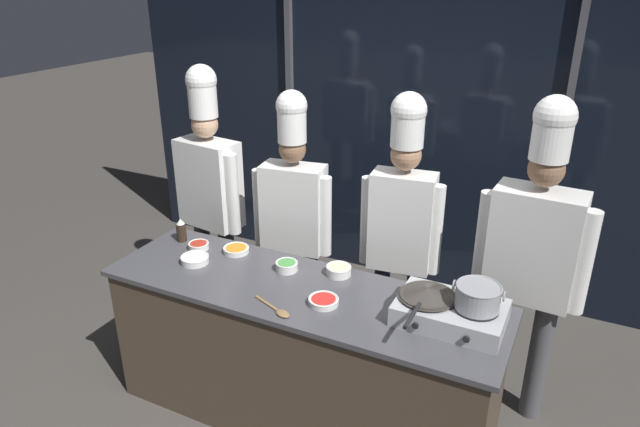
% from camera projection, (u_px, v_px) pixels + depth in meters
% --- Properties ---
extents(ground_plane, '(24.00, 24.00, 0.00)m').
position_uv_depth(ground_plane, '(302.00, 415.00, 3.45)').
color(ground_plane, '#47423D').
extents(window_wall_back, '(5.16, 0.09, 2.70)m').
position_uv_depth(window_wall_back, '(414.00, 125.00, 4.50)').
color(window_wall_back, black).
rests_on(window_wall_back, ground_plane).
extents(demo_counter, '(2.25, 0.67, 0.89)m').
position_uv_depth(demo_counter, '(301.00, 355.00, 3.28)').
color(demo_counter, '#4C3D2D').
rests_on(demo_counter, ground_plane).
extents(portable_stove, '(0.52, 0.36, 0.12)m').
position_uv_depth(portable_stove, '(450.00, 312.00, 2.79)').
color(portable_stove, '#B2B5BA').
rests_on(portable_stove, demo_counter).
extents(frying_pan, '(0.29, 0.50, 0.05)m').
position_uv_depth(frying_pan, '(427.00, 293.00, 2.80)').
color(frying_pan, '#38332D').
rests_on(frying_pan, portable_stove).
extents(stock_pot, '(0.24, 0.22, 0.12)m').
position_uv_depth(stock_pot, '(478.00, 296.00, 2.69)').
color(stock_pot, '#93969B').
rests_on(stock_pot, portable_stove).
extents(squeeze_bottle_soy, '(0.06, 0.06, 0.15)m').
position_uv_depth(squeeze_bottle_soy, '(181.00, 230.00, 3.62)').
color(squeeze_bottle_soy, '#332319').
rests_on(squeeze_bottle_soy, demo_counter).
extents(prep_bowl_chili_flakes, '(0.13, 0.13, 0.04)m').
position_uv_depth(prep_bowl_chili_flakes, '(199.00, 245.00, 3.53)').
color(prep_bowl_chili_flakes, white).
rests_on(prep_bowl_chili_flakes, demo_counter).
extents(prep_bowl_scallions, '(0.13, 0.13, 0.05)m').
position_uv_depth(prep_bowl_scallions, '(287.00, 265.00, 3.28)').
color(prep_bowl_scallions, white).
rests_on(prep_bowl_scallions, demo_counter).
extents(prep_bowl_noodles, '(0.14, 0.14, 0.06)m').
position_uv_depth(prep_bowl_noodles, '(339.00, 270.00, 3.23)').
color(prep_bowl_noodles, white).
rests_on(prep_bowl_noodles, demo_counter).
extents(prep_bowl_carrots, '(0.16, 0.16, 0.04)m').
position_uv_depth(prep_bowl_carrots, '(236.00, 249.00, 3.49)').
color(prep_bowl_carrots, white).
rests_on(prep_bowl_carrots, demo_counter).
extents(prep_bowl_rice, '(0.17, 0.17, 0.04)m').
position_uv_depth(prep_bowl_rice, '(195.00, 259.00, 3.37)').
color(prep_bowl_rice, white).
rests_on(prep_bowl_rice, demo_counter).
extents(prep_bowl_bell_pepper, '(0.16, 0.16, 0.04)m').
position_uv_depth(prep_bowl_bell_pepper, '(323.00, 301.00, 2.95)').
color(prep_bowl_bell_pepper, white).
rests_on(prep_bowl_bell_pepper, demo_counter).
extents(serving_spoon_slotted, '(0.26, 0.13, 0.02)m').
position_uv_depth(serving_spoon_slotted, '(278.00, 311.00, 2.89)').
color(serving_spoon_slotted, olive).
rests_on(serving_spoon_slotted, demo_counter).
extents(chef_head, '(0.58, 0.29, 1.92)m').
position_uv_depth(chef_head, '(209.00, 183.00, 4.04)').
color(chef_head, '#4C4C51').
rests_on(chef_head, ground_plane).
extents(chef_sous, '(0.54, 0.27, 1.81)m').
position_uv_depth(chef_sous, '(293.00, 207.00, 3.78)').
color(chef_sous, '#2D3856').
rests_on(chef_sous, ground_plane).
extents(chef_line, '(0.50, 0.24, 1.86)m').
position_uv_depth(chef_line, '(402.00, 217.00, 3.46)').
color(chef_line, '#2D3856').
rests_on(chef_line, ground_plane).
extents(chef_pastry, '(0.61, 0.27, 1.93)m').
position_uv_depth(chef_pastry, '(533.00, 247.00, 3.10)').
color(chef_pastry, '#4C4C51').
rests_on(chef_pastry, ground_plane).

